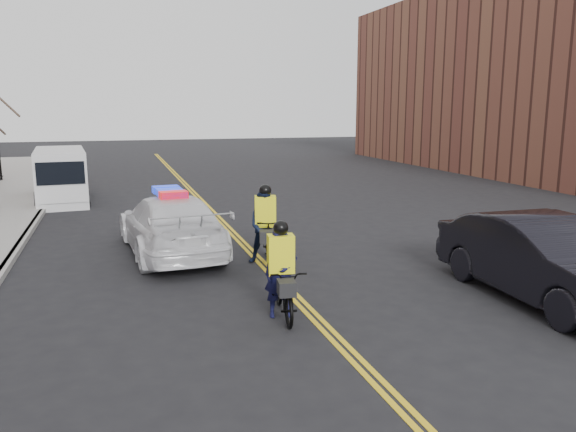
{
  "coord_description": "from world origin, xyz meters",
  "views": [
    {
      "loc": [
        -3.38,
        -10.43,
        3.81
      ],
      "look_at": [
        0.47,
        1.98,
        1.3
      ],
      "focal_mm": 35.0,
      "sensor_mm": 36.0,
      "label": 1
    }
  ],
  "objects_px": {
    "cyclist_near": "(281,284)",
    "cyclist_far": "(265,232)",
    "dark_sedan": "(544,259)",
    "cargo_van": "(61,177)",
    "police_cruiser": "(171,224)"
  },
  "relations": [
    {
      "from": "cyclist_far",
      "to": "dark_sedan",
      "type": "bearing_deg",
      "value": -30.52
    },
    {
      "from": "cyclist_near",
      "to": "cyclist_far",
      "type": "height_order",
      "value": "cyclist_far"
    },
    {
      "from": "dark_sedan",
      "to": "cyclist_far",
      "type": "bearing_deg",
      "value": 137.37
    },
    {
      "from": "dark_sedan",
      "to": "cyclist_near",
      "type": "xyz_separation_m",
      "value": [
        -5.26,
        0.68,
        -0.21
      ]
    },
    {
      "from": "cyclist_far",
      "to": "cargo_van",
      "type": "bearing_deg",
      "value": 129.13
    },
    {
      "from": "cargo_van",
      "to": "cyclist_near",
      "type": "bearing_deg",
      "value": -76.52
    },
    {
      "from": "police_cruiser",
      "to": "cyclist_near",
      "type": "bearing_deg",
      "value": 100.6
    },
    {
      "from": "dark_sedan",
      "to": "police_cruiser",
      "type": "bearing_deg",
      "value": 139.58
    },
    {
      "from": "police_cruiser",
      "to": "cyclist_near",
      "type": "height_order",
      "value": "cyclist_near"
    },
    {
      "from": "cargo_van",
      "to": "cyclist_far",
      "type": "height_order",
      "value": "cargo_van"
    },
    {
      "from": "cargo_van",
      "to": "cyclist_far",
      "type": "distance_m",
      "value": 12.67
    },
    {
      "from": "cargo_van",
      "to": "dark_sedan",
      "type": "bearing_deg",
      "value": -61.69
    },
    {
      "from": "cyclist_near",
      "to": "cargo_van",
      "type": "bearing_deg",
      "value": 115.65
    },
    {
      "from": "cargo_van",
      "to": "cyclist_near",
      "type": "relative_size",
      "value": 2.75
    },
    {
      "from": "dark_sedan",
      "to": "cyclist_near",
      "type": "bearing_deg",
      "value": 173.44
    }
  ]
}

